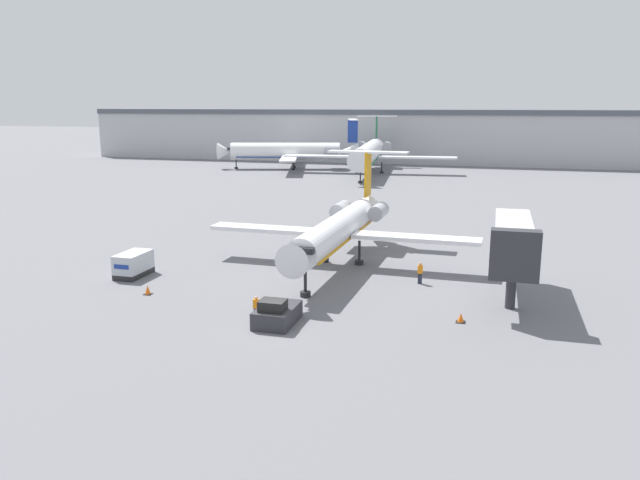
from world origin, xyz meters
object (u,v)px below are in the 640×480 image
object	(u,v)px
jet_bridge	(513,241)
worker_by_wing	(420,272)
luggage_cart	(133,264)
pushback_tug	(277,314)
airplane_main	(341,226)
airplane_parked_far_right	(289,151)
traffic_cone_left	(148,290)
worker_near_tug	(256,307)
airplane_parked_far_left	(369,153)
traffic_cone_right	(461,318)

from	to	relation	value
jet_bridge	worker_by_wing	bearing A→B (deg)	161.64
luggage_cart	pushback_tug	bearing A→B (deg)	-26.47
worker_by_wing	airplane_main	bearing A→B (deg)	151.30
pushback_tug	worker_by_wing	world-z (taller)	pushback_tug
jet_bridge	pushback_tug	bearing A→B (deg)	-147.01
luggage_cart	airplane_parked_far_right	bearing A→B (deg)	99.81
traffic_cone_left	airplane_parked_far_right	distance (m)	92.96
pushback_tug	worker_near_tug	bearing A→B (deg)	166.31
airplane_parked_far_left	luggage_cart	bearing A→B (deg)	-92.64
traffic_cone_left	airplane_parked_far_left	bearing A→B (deg)	90.06
airplane_main	worker_by_wing	xyz separation A→B (m)	(7.63, -4.18, -2.57)
airplane_main	airplane_parked_far_right	bearing A→B (deg)	111.49
airplane_main	airplane_parked_far_left	world-z (taller)	airplane_parked_far_left
worker_near_tug	airplane_parked_far_left	xyz separation A→B (m)	(-10.11, 89.02, 3.44)
airplane_main	airplane_parked_far_right	world-z (taller)	airplane_parked_far_right
worker_near_tug	worker_by_wing	size ratio (longest dim) A/B	0.93
airplane_main	jet_bridge	size ratio (longest dim) A/B	2.15
airplane_main	traffic_cone_right	size ratio (longest dim) A/B	38.60
luggage_cart	worker_by_wing	size ratio (longest dim) A/B	2.01
airplane_main	traffic_cone_left	xyz separation A→B (m)	(-11.96, -12.69, -3.15)
airplane_main	worker_by_wing	size ratio (longest dim) A/B	14.06
airplane_main	traffic_cone_left	size ratio (longest dim) A/B	34.42
jet_bridge	worker_near_tug	bearing A→B (deg)	-150.65
worker_near_tug	jet_bridge	xyz separation A→B (m)	(16.46, 9.26, 3.59)
airplane_parked_far_left	airplane_parked_far_right	world-z (taller)	airplane_parked_far_left
traffic_cone_right	airplane_parked_far_right	distance (m)	100.20
luggage_cart	jet_bridge	size ratio (longest dim) A/B	0.31
airplane_parked_far_right	jet_bridge	bearing A→B (deg)	-61.85
luggage_cart	airplane_parked_far_left	world-z (taller)	airplane_parked_far_left
worker_by_wing	traffic_cone_right	distance (m)	9.20
airplane_main	pushback_tug	xyz separation A→B (m)	(-0.34, -16.11, -2.81)
airplane_main	pushback_tug	size ratio (longest dim) A/B	6.55
worker_by_wing	traffic_cone_right	bearing A→B (deg)	-66.26
worker_near_tug	airplane_parked_far_left	bearing A→B (deg)	96.48
worker_near_tug	airplane_main	bearing A→B (deg)	82.97
luggage_cart	airplane_parked_far_left	xyz separation A→B (m)	(3.77, 81.70, 3.29)
worker_by_wing	pushback_tug	bearing A→B (deg)	-123.74
worker_near_tug	worker_by_wing	bearing A→B (deg)	50.33
pushback_tug	worker_by_wing	bearing A→B (deg)	56.26
airplane_parked_far_left	jet_bridge	bearing A→B (deg)	-71.58
airplane_parked_far_right	worker_by_wing	bearing A→B (deg)	-65.00
airplane_main	worker_near_tug	size ratio (longest dim) A/B	15.10
pushback_tug	traffic_cone_left	bearing A→B (deg)	163.62
airplane_main	worker_near_tug	world-z (taller)	airplane_main
worker_near_tug	jet_bridge	size ratio (longest dim) A/B	0.14
airplane_main	worker_near_tug	bearing A→B (deg)	-97.03
airplane_parked_far_right	traffic_cone_right	bearing A→B (deg)	-65.12
pushback_tug	luggage_cart	xyz separation A→B (m)	(-15.48, 7.71, 0.32)
jet_bridge	airplane_parked_far_right	bearing A→B (deg)	118.15
pushback_tug	luggage_cart	size ratio (longest dim) A/B	1.07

